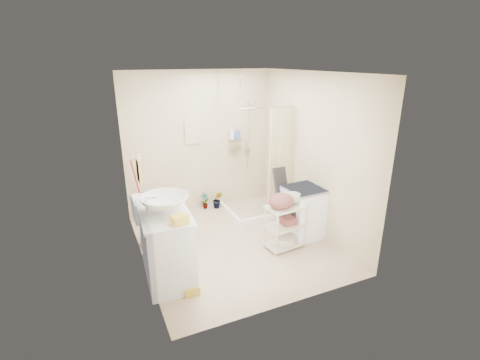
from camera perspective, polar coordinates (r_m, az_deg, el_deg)
The scene contains 23 objects.
floor at distance 5.62m, azimuth -0.94°, elevation -10.28°, with size 3.20×3.20×0.00m, color #C4AF93.
ceiling at distance 4.89m, azimuth -1.11°, elevation 17.25°, with size 2.80×3.20×0.04m, color silver.
wall_back at distance 6.56m, azimuth -6.57°, elevation 6.18°, with size 2.80×0.04×2.60m, color beige.
wall_front at distance 3.77m, azimuth 8.64°, elevation -3.94°, with size 2.80×0.04×2.60m, color beige.
wall_left at distance 4.76m, azimuth -16.70°, elevation 0.41°, with size 0.04×3.20×2.60m, color beige.
wall_right at distance 5.78m, azimuth 11.88°, elevation 4.10°, with size 0.04×3.20×2.60m, color beige.
vanity at distance 4.71m, azimuth -11.99°, elevation -10.35°, with size 0.61×1.09×0.96m, color silver.
sink at distance 4.45m, azimuth -12.28°, elevation -3.81°, with size 0.61×0.61×0.21m, color white.
counter_basket at distance 4.12m, azimuth -9.87°, elevation -6.38°, with size 0.19×0.14×0.10m, color gold.
floor_basket at distance 4.57m, azimuth -8.04°, elevation -17.18°, with size 0.28×0.21×0.15m, color gold.
toilet at distance 5.62m, azimuth -12.96°, elevation -6.18°, with size 0.45×0.79×0.81m, color white.
mop at distance 6.36m, azimuth -16.67°, elevation -1.68°, with size 0.11×0.11×1.17m, color #AD0E17, non-canonical shape.
potted_plant_a at distance 6.79m, azimuth -5.78°, elevation -3.40°, with size 0.17×0.12×0.33m, color #973921.
potted_plant_b at distance 6.80m, azimuth -3.71°, elevation -3.23°, with size 0.19×0.15×0.35m, color brown.
hanging_towel at distance 6.45m, azimuth -7.86°, elevation 7.74°, with size 0.28×0.03×0.42m, color beige.
towel_ring at distance 4.52m, azimuth -16.28°, elevation 1.73°, with size 0.04×0.22×0.34m, color beige, non-canonical shape.
tp_holder at distance 5.02m, azimuth -15.70°, elevation -5.64°, with size 0.08×0.12×0.14m, color white, non-canonical shape.
shower at distance 6.43m, azimuth 2.27°, elevation 3.74°, with size 1.10×1.10×2.10m, color white, non-canonical shape.
shampoo_bottle_a at distance 6.65m, azimuth -1.35°, elevation 7.74°, with size 0.09×0.10×0.25m, color silver.
shampoo_bottle_b at distance 6.72m, azimuth -0.31°, elevation 7.62°, with size 0.09×0.09×0.19m, color #325AA2.
washing_machine at distance 5.77m, azimuth 10.37°, elevation -5.15°, with size 0.57×0.59×0.83m, color white.
laundry_rack at distance 5.37m, azimuth 7.50°, elevation -6.94°, with size 0.60×0.35×0.83m, color beige, non-canonical shape.
ironing_board at distance 5.78m, azimuth 7.11°, elevation -3.28°, with size 0.32×0.09×1.14m, color black, non-canonical shape.
Camera 1 is at (-1.92, -4.49, 2.78)m, focal length 26.00 mm.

